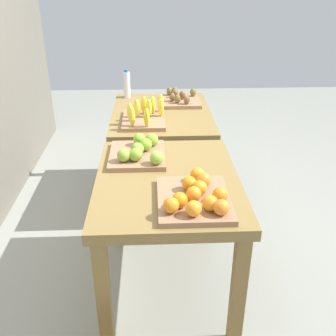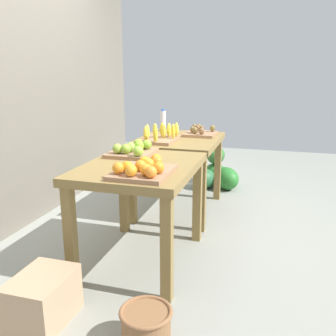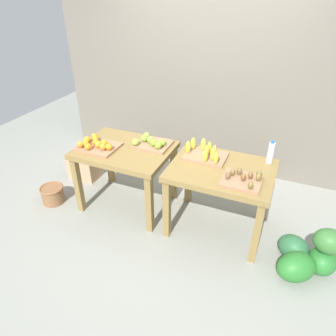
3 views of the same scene
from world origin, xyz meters
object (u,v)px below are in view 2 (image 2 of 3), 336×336
(apple_bin, at_px, (133,150))
(cardboard_produce_box, at_px, (43,299))
(watermelon_pile, at_px, (217,173))
(wicker_basket, at_px, (146,327))
(display_table_left, at_px, (141,179))
(kiwi_bin, at_px, (200,132))
(orange_bin, at_px, (143,169))
(water_bottle, at_px, (163,121))
(display_table_right, at_px, (179,149))
(banana_crate, at_px, (160,136))

(apple_bin, height_order, cardboard_produce_box, apple_bin)
(watermelon_pile, distance_m, wicker_basket, 2.95)
(apple_bin, relative_size, cardboard_produce_box, 1.03)
(display_table_left, xyz_separation_m, kiwi_bin, (1.36, -0.17, 0.15))
(orange_bin, distance_m, cardboard_produce_box, 0.98)
(orange_bin, xyz_separation_m, cardboard_produce_box, (-0.58, 0.43, -0.67))
(orange_bin, height_order, kiwi_bin, orange_bin)
(orange_bin, height_order, watermelon_pile, orange_bin)
(water_bottle, height_order, watermelon_pile, water_bottle)
(cardboard_produce_box, bearing_deg, display_table_right, -8.60)
(banana_crate, height_order, kiwi_bin, banana_crate)
(water_bottle, relative_size, cardboard_produce_box, 0.62)
(display_table_left, height_order, watermelon_pile, display_table_left)
(orange_bin, bearing_deg, wicker_basket, -159.69)
(orange_bin, distance_m, water_bottle, 1.87)
(orange_bin, distance_m, watermelon_pile, 2.44)
(display_table_left, xyz_separation_m, display_table_right, (1.12, 0.00, 0.00))
(water_bottle, distance_m, watermelon_pile, 1.05)
(water_bottle, bearing_deg, watermelon_pile, -46.37)
(orange_bin, relative_size, banana_crate, 1.00)
(cardboard_produce_box, bearing_deg, display_table_left, -19.16)
(display_table_right, bearing_deg, banana_crate, 148.54)
(display_table_right, height_order, kiwi_bin, kiwi_bin)
(water_bottle, bearing_deg, wicker_basket, -165.03)
(apple_bin, height_order, watermelon_pile, apple_bin)
(wicker_basket, bearing_deg, watermelon_pile, 1.77)
(display_table_left, relative_size, watermelon_pile, 1.59)
(water_bottle, bearing_deg, orange_bin, -166.85)
(banana_crate, height_order, water_bottle, water_bottle)
(wicker_basket, bearing_deg, apple_bin, 24.13)
(display_table_right, bearing_deg, water_bottle, 35.41)
(banana_crate, distance_m, cardboard_produce_box, 1.90)
(display_table_right, bearing_deg, apple_bin, 169.43)
(watermelon_pile, xyz_separation_m, wicker_basket, (-2.95, -0.09, -0.06))
(kiwi_bin, relative_size, water_bottle, 1.45)
(display_table_right, relative_size, orange_bin, 2.36)
(wicker_basket, bearing_deg, orange_bin, 20.31)
(display_table_left, height_order, orange_bin, orange_bin)
(water_bottle, xyz_separation_m, cardboard_produce_box, (-2.40, 0.00, -0.75))
(display_table_left, bearing_deg, water_bottle, 10.95)
(banana_crate, distance_m, water_bottle, 0.66)
(display_table_right, height_order, watermelon_pile, display_table_right)
(watermelon_pile, height_order, wicker_basket, watermelon_pile)
(display_table_left, bearing_deg, watermelon_pile, -7.13)
(display_table_left, relative_size, water_bottle, 4.18)
(wicker_basket, xyz_separation_m, cardboard_produce_box, (0.02, 0.65, 0.03))
(kiwi_bin, bearing_deg, apple_bin, 163.22)
(orange_bin, bearing_deg, kiwi_bin, -1.49)
(water_bottle, bearing_deg, cardboard_produce_box, 179.95)
(banana_crate, xyz_separation_m, watermelon_pile, (1.17, -0.39, -0.64))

